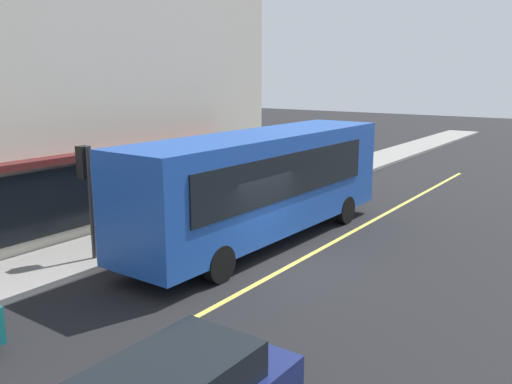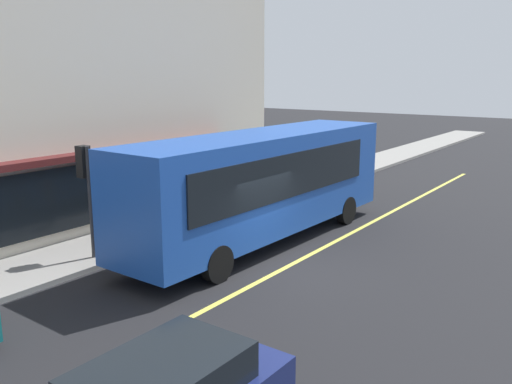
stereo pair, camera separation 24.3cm
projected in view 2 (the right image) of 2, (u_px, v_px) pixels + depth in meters
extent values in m
plane|color=black|center=(284.00, 268.00, 15.04)|extent=(120.00, 120.00, 0.00)
cube|color=gray|center=(149.00, 233.00, 18.12)|extent=(80.00, 2.63, 0.15)
cube|color=#D8D14C|center=(284.00, 268.00, 15.04)|extent=(36.00, 0.16, 0.01)
cube|color=#4C1919|center=(55.00, 160.00, 16.09)|extent=(15.72, 0.70, 0.20)
cube|color=black|center=(54.00, 201.00, 16.49)|extent=(13.47, 0.08, 2.00)
cube|color=#1E4CAD|center=(263.00, 181.00, 17.04)|extent=(11.06, 2.76, 3.00)
cube|color=black|center=(345.00, 150.00, 21.21)|extent=(0.17, 2.10, 1.80)
cube|color=black|center=(226.00, 167.00, 17.48)|extent=(8.80, 0.27, 1.32)
cube|color=black|center=(292.00, 175.00, 15.98)|extent=(8.80, 0.27, 1.32)
cube|color=#0CF259|center=(347.00, 128.00, 21.08)|extent=(0.12, 1.90, 0.36)
cube|color=#2D2D33|center=(345.00, 190.00, 21.63)|extent=(0.22, 2.40, 0.40)
cylinder|color=black|center=(293.00, 201.00, 20.77)|extent=(1.01, 0.32, 1.00)
cylinder|color=black|center=(346.00, 210.00, 19.44)|extent=(1.01, 0.32, 1.00)
cylinder|color=black|center=(157.00, 247.00, 15.28)|extent=(1.01, 0.32, 1.00)
cylinder|color=black|center=(217.00, 264.00, 13.95)|extent=(1.01, 0.32, 1.00)
cylinder|color=#2D2D33|center=(91.00, 203.00, 15.18)|extent=(0.12, 0.12, 3.20)
cube|color=black|center=(83.00, 162.00, 15.05)|extent=(0.30, 0.30, 0.90)
sphere|color=red|center=(79.00, 152.00, 15.09)|extent=(0.18, 0.18, 0.18)
sphere|color=orange|center=(80.00, 161.00, 15.15)|extent=(0.18, 0.18, 0.18)
sphere|color=green|center=(80.00, 171.00, 15.20)|extent=(0.18, 0.18, 0.18)
cube|color=black|center=(162.00, 378.00, 7.34)|extent=(2.42, 1.53, 0.55)
cylinder|color=black|center=(184.00, 379.00, 9.01)|extent=(0.64, 0.23, 0.64)
cylinder|color=black|center=(132.00, 234.00, 16.39)|extent=(0.18, 0.18, 0.76)
cylinder|color=#594C47|center=(131.00, 213.00, 16.25)|extent=(0.34, 0.34, 0.60)
sphere|color=tan|center=(131.00, 199.00, 16.16)|extent=(0.21, 0.21, 0.21)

